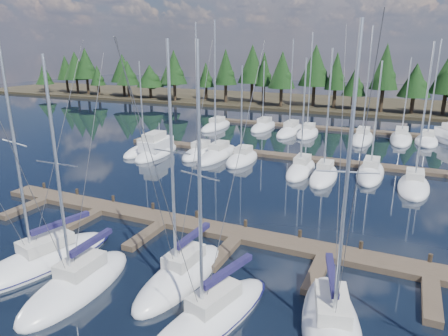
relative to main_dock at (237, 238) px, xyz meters
The scene contains 12 objects.
ground 12.65m from the main_dock, 90.00° to the left, with size 260.00×260.00×0.00m, color black.
far_shore 72.64m from the main_dock, 90.00° to the left, with size 220.00×30.00×0.60m, color #322A1B.
main_dock is the anchor object (origin of this frame).
back_docks 32.23m from the main_dock, 90.00° to the left, with size 50.00×21.80×0.40m.
front_sailboat_1 12.54m from the main_dock, 140.90° to the right, with size 5.32×10.21×14.18m.
front_sailboat_2 10.65m from the main_dock, 122.75° to the right, with size 3.14×8.06×13.37m.
front_sailboat_3 5.89m from the main_dock, 100.04° to the right, with size 3.08×8.23×14.05m.
front_sailboat_4 8.85m from the main_dock, 75.91° to the right, with size 4.70×9.47×13.95m.
front_sailboat_5 10.21m from the main_dock, 41.57° to the right, with size 4.91×9.30×14.66m.
back_sailboat_rows 28.19m from the main_dock, 88.55° to the left, with size 45.29×31.68×16.63m.
motor_yacht_left 25.37m from the main_dock, 136.14° to the left, with size 4.06×9.61×4.67m.
tree_line 63.30m from the main_dock, 89.36° to the left, with size 185.50×12.06×13.21m.
Camera 1 is at (9.57, -5.73, 12.81)m, focal length 32.00 mm.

